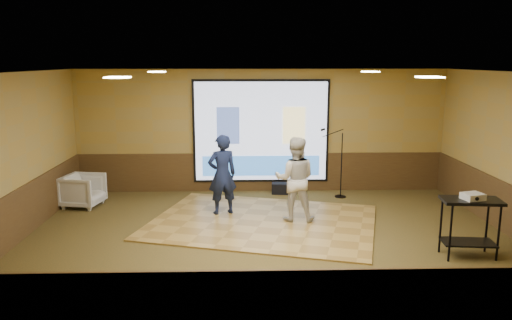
{
  "coord_description": "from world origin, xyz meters",
  "views": [
    {
      "loc": [
        -0.48,
        -8.59,
        3.21
      ],
      "look_at": [
        -0.2,
        0.9,
        1.3
      ],
      "focal_mm": 35.0,
      "sensor_mm": 36.0,
      "label": 1
    }
  ],
  "objects_px": {
    "player_right": "(295,179)",
    "duffel_bag": "(281,188)",
    "projector": "(473,196)",
    "banquet_chair": "(83,191)",
    "projector_screen": "(261,132)",
    "mic_stand": "(339,177)",
    "player_left": "(222,175)",
    "av_table": "(470,216)",
    "dance_floor": "(263,222)"
  },
  "relations": [
    {
      "from": "av_table",
      "to": "banquet_chair",
      "type": "bearing_deg",
      "value": 156.84
    },
    {
      "from": "dance_floor",
      "to": "av_table",
      "type": "bearing_deg",
      "value": -29.23
    },
    {
      "from": "dance_floor",
      "to": "duffel_bag",
      "type": "bearing_deg",
      "value": 76.51
    },
    {
      "from": "projector_screen",
      "to": "mic_stand",
      "type": "distance_m",
      "value": 2.15
    },
    {
      "from": "dance_floor",
      "to": "player_left",
      "type": "bearing_deg",
      "value": 146.45
    },
    {
      "from": "dance_floor",
      "to": "player_right",
      "type": "xyz_separation_m",
      "value": [
        0.64,
        0.06,
        0.86
      ]
    },
    {
      "from": "player_right",
      "to": "duffel_bag",
      "type": "relative_size",
      "value": 4.06
    },
    {
      "from": "dance_floor",
      "to": "projector",
      "type": "bearing_deg",
      "value": -29.47
    },
    {
      "from": "player_left",
      "to": "mic_stand",
      "type": "bearing_deg",
      "value": -173.2
    },
    {
      "from": "dance_floor",
      "to": "banquet_chair",
      "type": "xyz_separation_m",
      "value": [
        -3.94,
        1.25,
        0.35
      ]
    },
    {
      "from": "mic_stand",
      "to": "banquet_chair",
      "type": "bearing_deg",
      "value": 175.97
    },
    {
      "from": "av_table",
      "to": "player_right",
      "type": "bearing_deg",
      "value": 144.33
    },
    {
      "from": "player_left",
      "to": "banquet_chair",
      "type": "xyz_separation_m",
      "value": [
        -3.12,
        0.7,
        -0.51
      ]
    },
    {
      "from": "projector",
      "to": "duffel_bag",
      "type": "height_order",
      "value": "projector"
    },
    {
      "from": "projector_screen",
      "to": "mic_stand",
      "type": "xyz_separation_m",
      "value": [
        1.82,
        -0.6,
        -0.98
      ]
    },
    {
      "from": "dance_floor",
      "to": "duffel_bag",
      "type": "distance_m",
      "value": 2.27
    },
    {
      "from": "projector",
      "to": "mic_stand",
      "type": "relative_size",
      "value": 0.19
    },
    {
      "from": "dance_floor",
      "to": "mic_stand",
      "type": "height_order",
      "value": "mic_stand"
    },
    {
      "from": "projector",
      "to": "duffel_bag",
      "type": "distance_m",
      "value": 5.03
    },
    {
      "from": "projector_screen",
      "to": "av_table",
      "type": "relative_size",
      "value": 3.37
    },
    {
      "from": "projector",
      "to": "banquet_chair",
      "type": "xyz_separation_m",
      "value": [
        -7.27,
        3.13,
        -0.68
      ]
    },
    {
      "from": "player_right",
      "to": "duffel_bag",
      "type": "height_order",
      "value": "player_right"
    },
    {
      "from": "dance_floor",
      "to": "player_right",
      "type": "bearing_deg",
      "value": 5.69
    },
    {
      "from": "mic_stand",
      "to": "banquet_chair",
      "type": "distance_m",
      "value": 5.85
    },
    {
      "from": "projector_screen",
      "to": "projector",
      "type": "distance_m",
      "value": 5.44
    },
    {
      "from": "player_right",
      "to": "duffel_bag",
      "type": "distance_m",
      "value": 2.27
    },
    {
      "from": "projector_screen",
      "to": "player_right",
      "type": "relative_size",
      "value": 1.96
    },
    {
      "from": "mic_stand",
      "to": "dance_floor",
      "type": "bearing_deg",
      "value": -145.37
    },
    {
      "from": "player_right",
      "to": "dance_floor",
      "type": "bearing_deg",
      "value": 12.92
    },
    {
      "from": "player_left",
      "to": "projector",
      "type": "bearing_deg",
      "value": 130.68
    },
    {
      "from": "projector",
      "to": "player_left",
      "type": "bearing_deg",
      "value": 134.71
    },
    {
      "from": "projector",
      "to": "duffel_bag",
      "type": "relative_size",
      "value": 0.76
    },
    {
      "from": "dance_floor",
      "to": "projector",
      "type": "height_order",
      "value": "projector"
    },
    {
      "from": "av_table",
      "to": "projector",
      "type": "relative_size",
      "value": 3.1
    },
    {
      "from": "projector_screen",
      "to": "banquet_chair",
      "type": "distance_m",
      "value": 4.32
    },
    {
      "from": "banquet_chair",
      "to": "duffel_bag",
      "type": "relative_size",
      "value": 1.91
    },
    {
      "from": "dance_floor",
      "to": "player_left",
      "type": "height_order",
      "value": "player_left"
    },
    {
      "from": "mic_stand",
      "to": "duffel_bag",
      "type": "bearing_deg",
      "value": 155.38
    },
    {
      "from": "player_right",
      "to": "projector",
      "type": "bearing_deg",
      "value": 151.3
    },
    {
      "from": "duffel_bag",
      "to": "banquet_chair",
      "type": "bearing_deg",
      "value": -167.89
    },
    {
      "from": "projector_screen",
      "to": "duffel_bag",
      "type": "bearing_deg",
      "value": -27.67
    },
    {
      "from": "mic_stand",
      "to": "duffel_bag",
      "type": "relative_size",
      "value": 3.99
    },
    {
      "from": "dance_floor",
      "to": "player_right",
      "type": "height_order",
      "value": "player_right"
    },
    {
      "from": "projector_screen",
      "to": "av_table",
      "type": "xyz_separation_m",
      "value": [
        3.26,
        -4.31,
        -0.78
      ]
    },
    {
      "from": "dance_floor",
      "to": "av_table",
      "type": "distance_m",
      "value": 3.87
    },
    {
      "from": "banquet_chair",
      "to": "av_table",
      "type": "bearing_deg",
      "value": -101.85
    },
    {
      "from": "dance_floor",
      "to": "banquet_chair",
      "type": "distance_m",
      "value": 4.15
    },
    {
      "from": "player_left",
      "to": "av_table",
      "type": "distance_m",
      "value": 4.8
    },
    {
      "from": "dance_floor",
      "to": "duffel_bag",
      "type": "relative_size",
      "value": 10.46
    },
    {
      "from": "dance_floor",
      "to": "mic_stand",
      "type": "distance_m",
      "value": 2.68
    }
  ]
}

